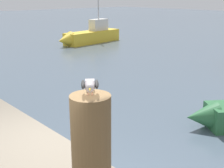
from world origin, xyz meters
The scene contains 3 objects.
mooring_post centered at (1.12, -0.52, 1.97)m, with size 0.36×0.36×1.03m, color brown.
seagull centered at (1.13, -0.52, 2.57)m, with size 0.34×0.28×0.14m.
boat_yellow centered at (-13.60, 10.97, 0.52)m, with size 1.70×5.41×4.15m.
Camera 1 is at (3.00, -1.99, 3.29)m, focal length 47.92 mm.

